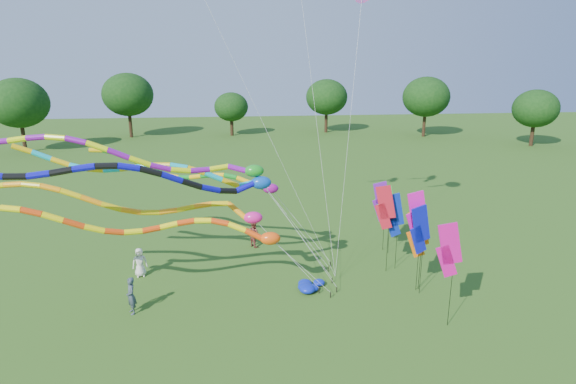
{
  "coord_description": "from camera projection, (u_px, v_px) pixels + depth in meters",
  "views": [
    {
      "loc": [
        -2.62,
        -18.73,
        11.35
      ],
      "look_at": [
        0.08,
        4.65,
        4.8
      ],
      "focal_mm": 30.0,
      "sensor_mm": 36.0,
      "label": 1
    }
  ],
  "objects": [
    {
      "name": "banner_pole_violet",
      "position": [
        381.0,
        202.0,
        28.72
      ],
      "size": [
        1.16,
        0.1,
        4.36
      ],
      "rotation": [
        0.0,
        0.0,
        -0.02
      ],
      "color": "black",
      "rests_on": "ground"
    },
    {
      "name": "banner_pole_magenta_b",
      "position": [
        417.0,
        216.0,
        23.33
      ],
      "size": [
        1.16,
        0.13,
        5.26
      ],
      "rotation": [
        0.0,
        0.0,
        0.04
      ],
      "color": "black",
      "rests_on": "ground"
    },
    {
      "name": "tube_kite_cyan",
      "position": [
        172.0,
        172.0,
        23.8
      ],
      "size": [
        15.18,
        1.12,
        7.95
      ],
      "rotation": [
        0.0,
        0.0,
        0.03
      ],
      "color": "black",
      "rests_on": "ground"
    },
    {
      "name": "blue_nylon_heap",
      "position": [
        312.0,
        284.0,
        24.64
      ],
      "size": [
        1.26,
        1.18,
        0.45
      ],
      "color": "#0D22B1",
      "rests_on": "ground"
    },
    {
      "name": "banner_pole_blue_a",
      "position": [
        420.0,
        230.0,
        23.1
      ],
      "size": [
        1.15,
        0.35,
        4.66
      ],
      "rotation": [
        0.0,
        0.0,
        0.24
      ],
      "color": "black",
      "rests_on": "ground"
    },
    {
      "name": "person_b",
      "position": [
        131.0,
        296.0,
        21.98
      ],
      "size": [
        0.65,
        0.76,
        1.76
      ],
      "primitive_type": "imported",
      "rotation": [
        0.0,
        0.0,
        -1.14
      ],
      "color": "#38434E",
      "rests_on": "ground"
    },
    {
      "name": "tube_kite_red",
      "position": [
        180.0,
        229.0,
        21.72
      ],
      "size": [
        13.93,
        1.49,
        6.05
      ],
      "rotation": [
        0.0,
        0.0,
        0.02
      ],
      "color": "black",
      "rests_on": "ground"
    },
    {
      "name": "tube_kite_green",
      "position": [
        204.0,
        176.0,
        26.67
      ],
      "size": [
        13.06,
        3.22,
        7.06
      ],
      "rotation": [
        0.0,
        0.0,
        -0.23
      ],
      "color": "black",
      "rests_on": "ground"
    },
    {
      "name": "banner_pole_green",
      "position": [
        386.0,
        206.0,
        28.35
      ],
      "size": [
        1.13,
        0.43,
        4.21
      ],
      "rotation": [
        0.0,
        0.0,
        -0.31
      ],
      "color": "black",
      "rests_on": "ground"
    },
    {
      "name": "tube_kite_blue",
      "position": [
        162.0,
        179.0,
        20.43
      ],
      "size": [
        15.22,
        3.7,
        8.02
      ],
      "rotation": [
        0.0,
        0.0,
        0.26
      ],
      "color": "black",
      "rests_on": "ground"
    },
    {
      "name": "tube_kite_orange",
      "position": [
        159.0,
        206.0,
        22.29
      ],
      "size": [
        14.7,
        1.06,
        6.71
      ],
      "rotation": [
        0.0,
        0.0,
        -0.05
      ],
      "color": "black",
      "rests_on": "ground"
    },
    {
      "name": "banner_pole_red",
      "position": [
        385.0,
        208.0,
        25.68
      ],
      "size": [
        1.11,
        0.5,
        4.93
      ],
      "rotation": [
        0.0,
        0.0,
        -0.37
      ],
      "color": "black",
      "rests_on": "ground"
    },
    {
      "name": "banner_pole_blue_b",
      "position": [
        394.0,
        215.0,
        26.05
      ],
      "size": [
        1.16,
        0.12,
        4.41
      ],
      "rotation": [
        0.0,
        0.0,
        0.03
      ],
      "color": "black",
      "rests_on": "ground"
    },
    {
      "name": "person_c",
      "position": [
        254.0,
        234.0,
        29.93
      ],
      "size": [
        0.96,
        1.01,
        1.64
      ],
      "primitive_type": "imported",
      "rotation": [
        0.0,
        0.0,
        2.16
      ],
      "color": "brown",
      "rests_on": "ground"
    },
    {
      "name": "person_a",
      "position": [
        140.0,
        262.0,
        25.79
      ],
      "size": [
        0.87,
        0.67,
        1.59
      ],
      "primitive_type": "imported",
      "rotation": [
        0.0,
        0.0,
        0.23
      ],
      "color": "silver",
      "rests_on": "ground"
    },
    {
      "name": "ground",
      "position": [
        298.0,
        324.0,
        21.26
      ],
      "size": [
        160.0,
        160.0,
        0.0
      ],
      "primitive_type": "plane",
      "color": "#285015",
      "rests_on": "ground"
    },
    {
      "name": "tree_ring",
      "position": [
        236.0,
        243.0,
        15.88
      ],
      "size": [
        120.19,
        120.62,
        9.55
      ],
      "color": "#382314",
      "rests_on": "ground"
    },
    {
      "name": "banner_pole_magenta_a",
      "position": [
        449.0,
        250.0,
        20.29
      ],
      "size": [
        1.16,
        0.29,
        4.8
      ],
      "rotation": [
        0.0,
        0.0,
        -0.18
      ],
      "color": "black",
      "rests_on": "ground"
    },
    {
      "name": "tube_kite_purple",
      "position": [
        150.0,
        159.0,
        21.57
      ],
      "size": [
        16.09,
        1.18,
        8.83
      ],
      "rotation": [
        0.0,
        0.0,
        -0.04
      ],
      "color": "black",
      "rests_on": "ground"
    },
    {
      "name": "banner_pole_orange",
      "position": [
        417.0,
        234.0,
        23.74
      ],
      "size": [
        1.16,
        0.23,
        4.24
      ],
      "rotation": [
        0.0,
        0.0,
        -0.13
      ],
      "color": "black",
      "rests_on": "ground"
    }
  ]
}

